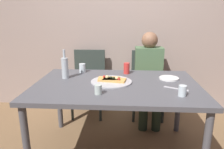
% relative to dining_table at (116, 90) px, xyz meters
% --- Properties ---
extents(back_wall, '(6.00, 0.10, 2.60)m').
position_rel_dining_table_xyz_m(back_wall, '(0.00, 1.20, 0.63)').
color(back_wall, gray).
rests_on(back_wall, ground_plane).
extents(dining_table, '(1.57, 1.02, 0.75)m').
position_rel_dining_table_xyz_m(dining_table, '(0.00, 0.00, 0.00)').
color(dining_table, '#4C4C51').
rests_on(dining_table, ground_plane).
extents(pizza_tray, '(0.40, 0.40, 0.01)m').
position_rel_dining_table_xyz_m(pizza_tray, '(-0.05, 0.04, 0.08)').
color(pizza_tray, '#ADADB2').
rests_on(pizza_tray, dining_table).
extents(pizza_slice_last, '(0.24, 0.17, 0.05)m').
position_rel_dining_table_xyz_m(pizza_slice_last, '(-0.02, 0.05, 0.09)').
color(pizza_slice_last, tan).
rests_on(pizza_slice_last, pizza_tray).
extents(pizza_slice_extra, '(0.22, 0.14, 0.05)m').
position_rel_dining_table_xyz_m(pizza_slice_extra, '(-0.08, 0.07, 0.09)').
color(pizza_slice_extra, tan).
rests_on(pizza_slice_extra, pizza_tray).
extents(wine_bottle, '(0.07, 0.07, 0.30)m').
position_rel_dining_table_xyz_m(wine_bottle, '(-0.54, 0.14, 0.19)').
color(wine_bottle, '#B2BCC1').
rests_on(wine_bottle, dining_table).
extents(tumbler_near, '(0.07, 0.07, 0.10)m').
position_rel_dining_table_xyz_m(tumbler_near, '(-0.41, 0.38, 0.12)').
color(tumbler_near, silver).
rests_on(tumbler_near, dining_table).
extents(tumbler_far, '(0.06, 0.06, 0.08)m').
position_rel_dining_table_xyz_m(tumbler_far, '(-0.14, -0.29, 0.11)').
color(tumbler_far, '#B7C6BC').
rests_on(tumbler_far, dining_table).
extents(wine_glass, '(0.06, 0.06, 0.09)m').
position_rel_dining_table_xyz_m(wine_glass, '(0.55, -0.29, 0.12)').
color(wine_glass, silver).
rests_on(wine_glass, dining_table).
extents(soda_can, '(0.07, 0.07, 0.12)m').
position_rel_dining_table_xyz_m(soda_can, '(0.10, 0.36, 0.13)').
color(soda_can, red).
rests_on(soda_can, dining_table).
extents(plate_stack, '(0.20, 0.20, 0.02)m').
position_rel_dining_table_xyz_m(plate_stack, '(0.53, 0.18, 0.08)').
color(plate_stack, white).
rests_on(plate_stack, dining_table).
extents(table_knife, '(0.21, 0.12, 0.01)m').
position_rel_dining_table_xyz_m(table_knife, '(0.54, -0.12, 0.07)').
color(table_knife, '#B7B7BC').
rests_on(table_knife, dining_table).
extents(chair_left, '(0.44, 0.44, 0.90)m').
position_rel_dining_table_xyz_m(chair_left, '(-0.43, 0.91, -0.16)').
color(chair_left, '#2D3833').
rests_on(chair_left, ground_plane).
extents(chair_right, '(0.44, 0.44, 0.90)m').
position_rel_dining_table_xyz_m(chair_right, '(0.39, 0.91, -0.16)').
color(chair_right, '#2D3833').
rests_on(chair_right, ground_plane).
extents(guest_in_sweater, '(0.36, 0.56, 1.17)m').
position_rel_dining_table_xyz_m(guest_in_sweater, '(0.39, 0.76, -0.03)').
color(guest_in_sweater, '#4C6B47').
rests_on(guest_in_sweater, ground_plane).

